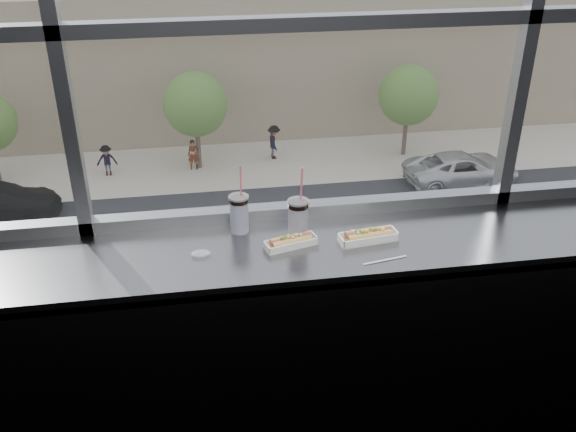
{
  "coord_description": "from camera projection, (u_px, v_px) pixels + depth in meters",
  "views": [
    {
      "loc": [
        -0.5,
        -1.16,
        2.55
      ],
      "look_at": [
        -0.12,
        1.23,
        1.25
      ],
      "focal_mm": 40.0,
      "sensor_mm": 36.0,
      "label": 1
    }
  ],
  "objects": [
    {
      "name": "car_near_e",
      "position": [
        551.0,
        248.0,
        23.94
      ],
      "size": [
        3.06,
        6.45,
        2.09
      ],
      "primitive_type": "imported",
      "rotation": [
        0.0,
        0.0,
        1.64
      ],
      "color": "#4C5498",
      "rests_on": "street_asphalt"
    },
    {
      "name": "far_sidewalk",
      "position": [
        203.0,
        167.0,
        33.13
      ],
      "size": [
        80.0,
        6.0,
        0.04
      ],
      "primitive_type": "cube",
      "color": "#BFB29D",
      "rests_on": "plaza_ground"
    },
    {
      "name": "pedestrian_c",
      "position": [
        274.0,
        139.0,
        33.63
      ],
      "size": [
        0.73,
        0.97,
        2.18
      ],
      "primitive_type": "imported",
      "rotation": [
        0.0,
        0.0,
        1.57
      ],
      "color": "#66605B",
      "rests_on": "far_sidewalk"
    },
    {
      "name": "car_near_d",
      "position": [
        383.0,
        264.0,
        23.04
      ],
      "size": [
        2.62,
        6.2,
        2.06
      ],
      "primitive_type": "imported",
      "rotation": [
        0.0,
        0.0,
        1.56
      ],
      "color": "silver",
      "rests_on": "street_asphalt"
    },
    {
      "name": "pedestrian_a",
      "position": [
        106.0,
        157.0,
        31.8
      ],
      "size": [
        0.85,
        0.64,
        1.91
      ],
      "primitive_type": "imported",
      "color": "#66605B",
      "rests_on": "far_sidewalk"
    },
    {
      "name": "hotdog_tray_left",
      "position": [
        291.0,
        241.0,
        2.8
      ],
      "size": [
        0.25,
        0.13,
        0.06
      ],
      "rotation": [
        0.0,
        0.0,
        0.26
      ],
      "color": "white",
      "rests_on": "counter"
    },
    {
      "name": "car_near_c",
      "position": [
        211.0,
        276.0,
        22.12
      ],
      "size": [
        3.31,
        7.03,
        2.29
      ],
      "primitive_type": "imported",
      "rotation": [
        0.0,
        0.0,
        1.5
      ],
      "color": "maroon",
      "rests_on": "street_asphalt"
    },
    {
      "name": "wrapper",
      "position": [
        201.0,
        253.0,
        2.74
      ],
      "size": [
        0.09,
        0.07,
        0.02
      ],
      "primitive_type": "ellipsoid",
      "color": "silver",
      "rests_on": "counter"
    },
    {
      "name": "soda_cup_left",
      "position": [
        239.0,
        212.0,
        2.89
      ],
      "size": [
        0.09,
        0.09,
        0.34
      ],
      "color": "white",
      "rests_on": "counter"
    },
    {
      "name": "car_far_c",
      "position": [
        462.0,
        164.0,
        30.87
      ],
      "size": [
        3.03,
        6.34,
        2.05
      ],
      "primitive_type": "imported",
      "rotation": [
        0.0,
        0.0,
        1.65
      ],
      "color": "#BCBCBC",
      "rests_on": "street_asphalt"
    },
    {
      "name": "far_building",
      "position": [
        192.0,
        44.0,
        39.93
      ],
      "size": [
        50.0,
        14.0,
        8.0
      ],
      "primitive_type": "cube",
      "color": "#85765C",
      "rests_on": "plaza_ground"
    },
    {
      "name": "street_asphalt",
      "position": [
        212.0,
        246.0,
        26.18
      ],
      "size": [
        80.0,
        10.0,
        0.06
      ],
      "primitive_type": "cube",
      "color": "black",
      "rests_on": "plaza_ground"
    },
    {
      "name": "counter_fascia",
      "position": [
        323.0,
        378.0,
        2.87
      ],
      "size": [
        6.0,
        0.04,
        1.04
      ],
      "primitive_type": "cube",
      "color": "gray",
      "rests_on": "ground"
    },
    {
      "name": "hotdog_tray_right",
      "position": [
        368.0,
        236.0,
        2.84
      ],
      "size": [
        0.27,
        0.12,
        0.06
      ],
      "rotation": [
        0.0,
        0.0,
        0.13
      ],
      "color": "white",
      "rests_on": "counter"
    },
    {
      "name": "tree_center",
      "position": [
        195.0,
        104.0,
        31.49
      ],
      "size": [
        3.22,
        3.22,
        5.03
      ],
      "color": "#47382B",
      "rests_on": "far_sidewalk"
    },
    {
      "name": "wall_back_lower",
      "position": [
        302.0,
        308.0,
        3.33
      ],
      "size": [
        6.0,
        0.0,
        6.0
      ],
      "primitive_type": "plane",
      "rotation": [
        1.57,
        0.0,
        0.0
      ],
      "color": "black",
      "rests_on": "ground"
    },
    {
      "name": "loose_straw",
      "position": [
        385.0,
        260.0,
        2.7
      ],
      "size": [
        0.2,
        0.04,
        0.01
      ],
      "primitive_type": "cylinder",
      "rotation": [
        0.0,
        1.57,
        0.18
      ],
      "color": "white",
      "rests_on": "counter"
    },
    {
      "name": "plaza_ground",
      "position": [
        194.0,
        82.0,
        46.6
      ],
      "size": [
        120.0,
        120.0,
        0.0
      ],
      "primitive_type": "plane",
      "color": "#BFB29D",
      "rests_on": "ground"
    },
    {
      "name": "pedestrian_b",
      "position": [
        193.0,
        152.0,
        32.45
      ],
      "size": [
        0.84,
        0.63,
        1.88
      ],
      "primitive_type": "imported",
      "color": "#66605B",
      "rests_on": "far_sidewalk"
    },
    {
      "name": "tree_right",
      "position": [
        408.0,
        95.0,
        33.07
      ],
      "size": [
        3.13,
        3.13,
        4.89
      ],
      "color": "#47382B",
      "rests_on": "far_sidewalk"
    },
    {
      "name": "soda_cup_right",
      "position": [
        298.0,
        217.0,
        2.83
      ],
      "size": [
        0.1,
        0.1,
        0.35
      ],
      "color": "white",
      "rests_on": "counter"
    },
    {
      "name": "counter",
      "position": [
        314.0,
        250.0,
        2.84
      ],
      "size": [
        6.0,
        0.55,
        0.06
      ],
      "primitive_type": "cube",
      "color": "gray",
      "rests_on": "ground"
    }
  ]
}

